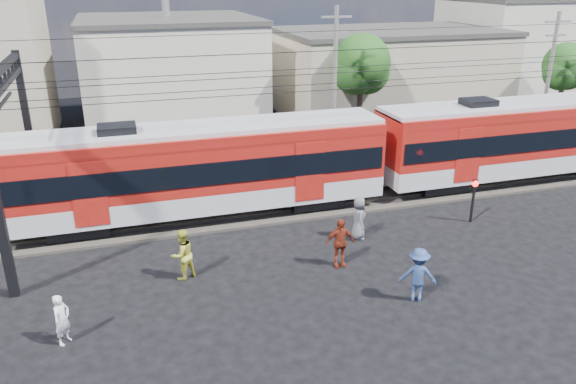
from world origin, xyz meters
The scene contains 19 objects.
ground centered at (0.00, 0.00, 0.00)m, with size 120.00×120.00×0.00m, color black.
track_bed centered at (0.00, 8.00, 0.06)m, with size 70.00×3.40×0.12m, color #2D2823.
rail_near centered at (0.00, 7.25, 0.18)m, with size 70.00×0.12×0.12m, color #59544C.
rail_far centered at (0.00, 8.75, 0.18)m, with size 70.00×0.12×0.12m, color #59544C.
commuter_train centered at (-2.72, 8.00, 2.40)m, with size 50.30×3.08×4.17m.
catenary centered at (-8.65, 8.00, 5.14)m, with size 70.00×9.30×7.52m.
building_midwest centered at (-2.00, 27.00, 3.66)m, with size 12.24×12.24×7.30m.
building_mideast centered at (14.00, 24.00, 3.16)m, with size 16.32×10.20×6.30m.
building_east centered at (28.00, 28.00, 4.16)m, with size 10.20×10.20×8.30m.
utility_pole_mid centered at (6.00, 15.00, 4.53)m, with size 1.80×0.24×8.50m.
utility_pole_east centered at (20.00, 14.00, 4.28)m, with size 1.80×0.24×8.00m.
tree_near centered at (9.19, 18.09, 4.66)m, with size 3.82×3.64×6.72m.
tree_far centered at (24.19, 17.09, 3.99)m, with size 3.36×3.12×5.76m.
pedestrian_a centered at (-8.22, 0.23, 0.79)m, with size 0.57×0.38×1.57m, color white.
pedestrian_b centered at (-4.41, 2.97, 0.93)m, with size 0.91×0.71×1.86m, color gold.
pedestrian_c centered at (2.74, -0.77, 0.94)m, with size 1.21×0.70×1.88m, color navy.
pedestrian_d centered at (1.19, 2.16, 0.94)m, with size 1.11×0.46×1.89m, color maroon.
pedestrian_e centered at (2.81, 4.10, 0.89)m, with size 0.87×0.57×1.79m, color #55555B.
crossing_signal centered at (8.16, 4.13, 1.36)m, with size 0.28×0.28×1.96m.
Camera 1 is at (-6.08, -14.82, 10.08)m, focal length 35.00 mm.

